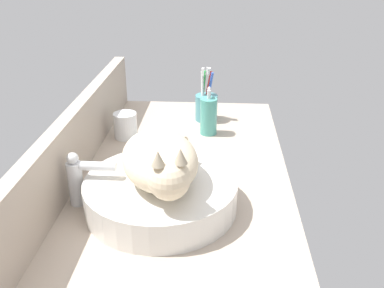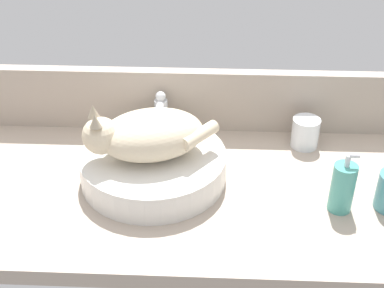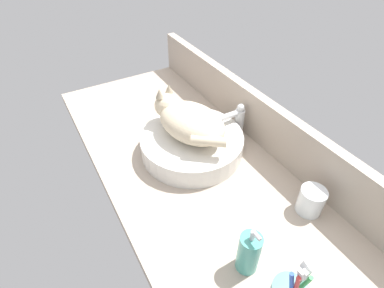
{
  "view_description": "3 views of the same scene",
  "coord_description": "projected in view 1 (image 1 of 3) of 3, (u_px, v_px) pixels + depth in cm",
  "views": [
    {
      "loc": [
        -89.67,
        -10.07,
        57.15
      ],
      "look_at": [
        6.51,
        -3.81,
        11.49
      ],
      "focal_mm": 40.0,
      "sensor_mm": 36.0,
      "label": 1
    },
    {
      "loc": [
        9.63,
        -103.68,
        80.06
      ],
      "look_at": [
        4.86,
        2.7,
        10.44
      ],
      "focal_mm": 50.0,
      "sensor_mm": 36.0,
      "label": 2
    },
    {
      "loc": [
        64.8,
        -37.44,
        71.83
      ],
      "look_at": [
        1.2,
        -0.58,
        9.26
      ],
      "focal_mm": 28.0,
      "sensor_mm": 36.0,
      "label": 3
    }
  ],
  "objects": [
    {
      "name": "ground_plane",
      "position": [
        175.0,
        203.0,
        1.07
      ],
      "size": [
        138.06,
        59.16,
        4.0
      ],
      "primitive_type": "cube",
      "color": "#B2A08E"
    },
    {
      "name": "backsplash_panel",
      "position": [
        61.0,
        162.0,
        1.04
      ],
      "size": [
        138.06,
        3.6,
        17.66
      ],
      "primitive_type": "cube",
      "color": "#AD9E8E",
      "rests_on": "ground_plane"
    },
    {
      "name": "sink_basin",
      "position": [
        161.0,
        194.0,
        1.0
      ],
      "size": [
        35.79,
        35.79,
        7.31
      ],
      "primitive_type": "cylinder",
      "color": "silver",
      "rests_on": "ground_plane"
    },
    {
      "name": "cat",
      "position": [
        161.0,
        161.0,
        0.95
      ],
      "size": [
        31.73,
        23.52,
        14.0
      ],
      "color": "beige",
      "rests_on": "sink_basin"
    },
    {
      "name": "faucet",
      "position": [
        80.0,
        177.0,
        1.0
      ],
      "size": [
        3.6,
        11.81,
        13.6
      ],
      "color": "silver",
      "rests_on": "ground_plane"
    },
    {
      "name": "soap_dispenser",
      "position": [
        209.0,
        116.0,
        1.38
      ],
      "size": [
        5.42,
        5.42,
        15.32
      ],
      "color": "teal",
      "rests_on": "ground_plane"
    },
    {
      "name": "toothbrush_cup",
      "position": [
        206.0,
        106.0,
        1.5
      ],
      "size": [
        7.77,
        7.77,
        18.71
      ],
      "color": "teal",
      "rests_on": "ground_plane"
    },
    {
      "name": "water_glass",
      "position": [
        125.0,
        126.0,
        1.37
      ],
      "size": [
        7.41,
        7.41,
        8.19
      ],
      "color": "white",
      "rests_on": "ground_plane"
    }
  ]
}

